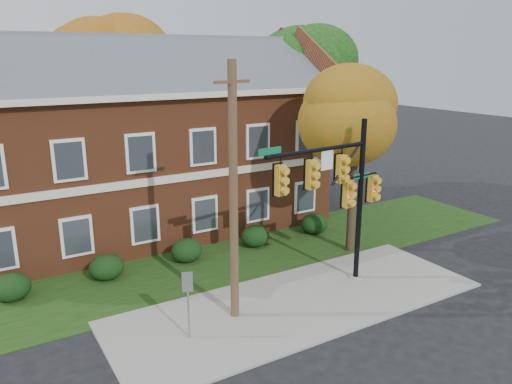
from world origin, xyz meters
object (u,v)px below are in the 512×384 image
hedge_right (255,236)px  tree_near_right (363,106)px  hedge_far_right (314,224)px  tree_right_rear (314,66)px  hedge_far_left (11,287)px  hedge_left (106,267)px  sign_post (188,294)px  utility_pole (234,195)px  tree_far_rear (118,54)px  traffic_signal (339,188)px  hedge_center (187,250)px  apartment_building (142,134)px

hedge_right → tree_near_right: bearing=-37.3°
hedge_far_right → tree_right_rear: (4.31, 6.11, 7.60)m
hedge_far_left → hedge_left: bearing=0.0°
sign_post → utility_pole: bearing=36.0°
hedge_right → tree_near_right: (3.72, -2.83, 6.14)m
hedge_left → tree_far_rear: tree_far_rear is taller
traffic_signal → sign_post: traffic_signal is taller
hedge_center → utility_pole: (-0.50, -5.34, 3.88)m
hedge_center → sign_post: size_ratio=0.60×
tree_far_rear → traffic_signal: (2.63, -18.41, -4.80)m
apartment_building → tree_right_rear: (11.31, 0.86, 3.13)m
tree_right_rear → hedge_right: bearing=-142.0°
hedge_center → utility_pole: bearing=-95.4°
traffic_signal → hedge_right: bearing=89.5°
hedge_far_right → utility_pole: size_ratio=0.16×
hedge_left → hedge_right: (7.00, 0.00, 0.00)m
hedge_left → tree_right_rear: 17.74m
apartment_building → tree_near_right: bearing=-48.2°
traffic_signal → hedge_far_right: bearing=54.8°
hedge_left → utility_pole: utility_pole is taller
hedge_far_left → sign_post: (4.57, -5.83, 1.06)m
hedge_right → tree_right_rear: tree_right_rear is taller
hedge_center → hedge_far_left: bearing=180.0°
hedge_center → sign_post: (-2.43, -5.83, 1.06)m
traffic_signal → sign_post: 6.88m
hedge_far_left → sign_post: 7.49m
apartment_building → sign_post: (-2.43, -11.08, -3.40)m
hedge_far_right → tree_near_right: (0.22, -2.83, 6.14)m
tree_near_right → traffic_signal: 4.85m
traffic_signal → hedge_center: bearing=121.2°
hedge_center → hedge_far_right: same height
hedge_far_left → apartment_building: bearing=36.9°
apartment_building → tree_far_rear: (1.34, 7.84, 3.86)m
apartment_building → utility_pole: 10.62m
hedge_left → apartment_building: bearing=56.3°
hedge_far_right → tree_right_rear: tree_right_rear is taller
hedge_right → tree_far_rear: (-2.16, 13.09, 8.32)m
tree_right_rear → tree_far_rear: 12.20m
hedge_right → sign_post: size_ratio=0.60×
utility_pole → tree_near_right: bearing=7.8°
hedge_right → utility_pole: (-4.00, -5.34, 3.88)m
sign_post → apartment_building: bearing=99.3°
tree_far_rear → utility_pole: 19.05m
hedge_far_right → sign_post: (-9.43, -5.83, 1.06)m
traffic_signal → utility_pole: 4.49m
hedge_center → hedge_right: (3.50, 0.00, 0.00)m
hedge_center → hedge_right: 3.50m
hedge_left → traffic_signal: size_ratio=0.21×
apartment_building → tree_far_rear: tree_far_rear is taller
hedge_right → utility_pole: 7.72m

